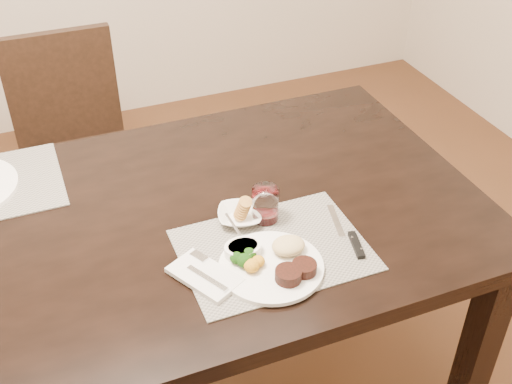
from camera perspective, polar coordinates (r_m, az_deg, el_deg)
name	(u,v)px	position (r m, az deg, el deg)	size (l,w,h in m)	color
dining_table	(119,256)	(1.75, -12.07, -5.62)	(2.00, 1.00, 0.75)	black
chair_far	(74,139)	(2.61, -15.88, 4.59)	(0.42, 0.42, 0.90)	black
placemat_near	(273,250)	(1.61, 1.55, -5.15)	(0.46, 0.34, 0.00)	gray
dinner_plate	(276,264)	(1.55, 1.81, -6.37)	(0.25, 0.25, 0.05)	white
napkin_fork	(205,275)	(1.53, -4.59, -7.38)	(0.17, 0.20, 0.02)	silver
steak_knife	(351,239)	(1.65, 8.47, -4.14)	(0.05, 0.23, 0.01)	white
cracker_bowl	(240,215)	(1.69, -1.42, -2.07)	(0.15, 0.15, 0.05)	white
sauce_ramekin	(243,250)	(1.57, -1.18, -5.20)	(0.09, 0.14, 0.07)	white
wine_glass_near	(265,206)	(1.68, 0.83, -1.23)	(0.07, 0.07, 0.10)	white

